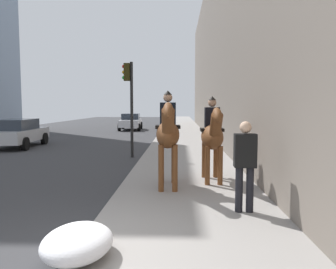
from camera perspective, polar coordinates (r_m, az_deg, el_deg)
sidewalk_slab at (r=4.73m, az=4.95°, el=-20.70°), size 120.00×3.43×0.12m
mounted_horse_near at (r=8.09m, az=-0.03°, el=0.22°), size 2.15×0.62×2.35m
mounted_horse_far at (r=8.84m, az=7.52°, el=-0.11°), size 2.15×0.61×2.24m
pedestrian_greeting at (r=6.42m, az=12.88°, el=-4.28°), size 0.27×0.41×1.70m
car_near_lane at (r=18.71m, az=-24.01°, el=0.31°), size 4.25×2.04×1.44m
car_mid_lane at (r=29.80m, az=-6.33°, el=2.20°), size 4.14×2.00×1.44m
traffic_light_near_curb at (r=13.77m, az=-6.54°, el=6.83°), size 0.20×0.44×3.86m
snow_pile_near at (r=4.76m, az=-15.05°, el=-17.21°), size 1.18×0.91×0.41m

